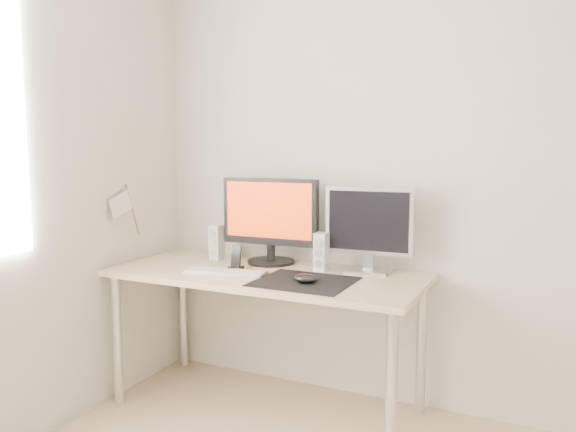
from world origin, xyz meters
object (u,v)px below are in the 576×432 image
(keyboard, at_px, (225,272))
(desk, at_px, (266,287))
(second_monitor, at_px, (369,225))
(phone_dock, at_px, (236,262))
(main_monitor, at_px, (270,217))
(speaker_right, at_px, (321,252))
(speaker_left, at_px, (217,242))
(mouse, at_px, (306,278))

(keyboard, bearing_deg, desk, 35.32)
(second_monitor, relative_size, phone_dock, 3.73)
(keyboard, bearing_deg, main_monitor, 73.91)
(main_monitor, bearing_deg, desk, -68.55)
(second_monitor, distance_m, speaker_right, 0.28)
(desk, height_order, phone_dock, phone_dock)
(speaker_left, height_order, keyboard, speaker_left)
(desk, bearing_deg, main_monitor, 111.45)
(speaker_left, bearing_deg, speaker_right, -1.47)
(second_monitor, distance_m, speaker_left, 0.89)
(mouse, bearing_deg, desk, 153.25)
(mouse, height_order, desk, mouse)
(speaker_right, height_order, keyboard, speaker_right)
(desk, bearing_deg, phone_dock, -179.32)
(mouse, xyz_separation_m, keyboard, (-0.45, 0.02, -0.02))
(mouse, relative_size, speaker_right, 0.61)
(speaker_right, xyz_separation_m, phone_dock, (-0.42, -0.15, -0.06))
(second_monitor, xyz_separation_m, phone_dock, (-0.65, -0.22, -0.20))
(desk, height_order, keyboard, keyboard)
(mouse, distance_m, speaker_left, 0.75)
(second_monitor, bearing_deg, keyboard, -152.35)
(speaker_left, xyz_separation_m, speaker_right, (0.65, -0.02, 0.00))
(desk, height_order, main_monitor, main_monitor)
(desk, bearing_deg, second_monitor, 24.60)
(main_monitor, distance_m, speaker_right, 0.36)
(main_monitor, relative_size, speaker_right, 2.79)
(desk, distance_m, second_monitor, 0.61)
(desk, distance_m, main_monitor, 0.39)
(mouse, height_order, keyboard, mouse)
(mouse, height_order, second_monitor, second_monitor)
(desk, xyz_separation_m, second_monitor, (0.47, 0.22, 0.32))
(speaker_right, bearing_deg, mouse, -82.16)
(second_monitor, bearing_deg, desk, -155.40)
(phone_dock, bearing_deg, speaker_left, 143.73)
(mouse, relative_size, main_monitor, 0.22)
(speaker_right, bearing_deg, desk, -148.79)
(speaker_left, bearing_deg, mouse, -24.11)
(speaker_left, relative_size, speaker_right, 1.00)
(main_monitor, bearing_deg, second_monitor, 1.95)
(keyboard, bearing_deg, speaker_left, 129.27)
(mouse, relative_size, phone_dock, 1.00)
(second_monitor, xyz_separation_m, keyboard, (-0.64, -0.34, -0.23))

